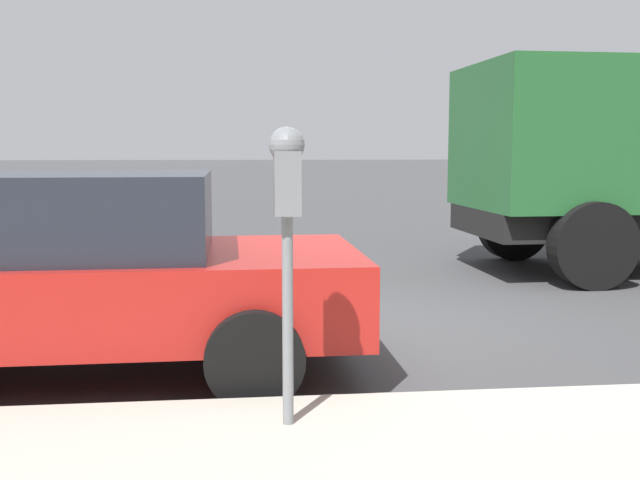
% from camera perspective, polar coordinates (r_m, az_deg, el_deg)
% --- Properties ---
extents(ground_plane, '(220.00, 220.00, 0.00)m').
position_cam_1_polar(ground_plane, '(6.88, 1.25, -6.88)').
color(ground_plane, '#424244').
extents(parking_meter, '(0.21, 0.19, 1.62)m').
position_cam_1_polar(parking_meter, '(3.99, -2.52, 3.15)').
color(parking_meter, gray).
rests_on(parking_meter, sidewalk).
extents(car_red, '(2.13, 4.27, 1.47)m').
position_cam_1_polar(car_red, '(5.78, -19.09, -2.10)').
color(car_red, '#B21E19').
rests_on(car_red, ground_plane).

